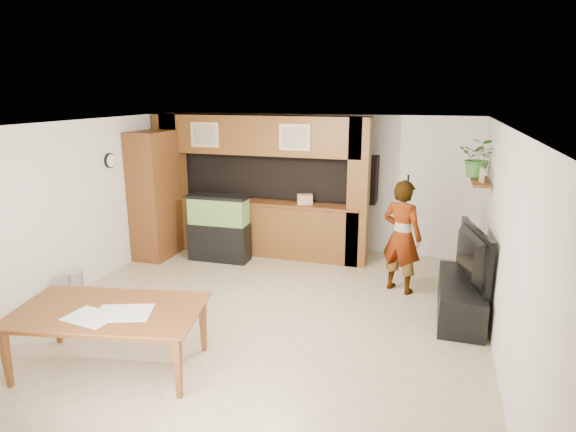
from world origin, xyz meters
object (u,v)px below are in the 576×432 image
(pantry_cabinet, at_px, (156,195))
(aquarium, at_px, (219,229))
(dining_table, at_px, (110,340))
(person, at_px, (402,237))
(television, at_px, (465,255))

(pantry_cabinet, relative_size, aquarium, 1.91)
(pantry_cabinet, distance_m, dining_table, 4.00)
(person, bearing_deg, pantry_cabinet, 20.12)
(pantry_cabinet, bearing_deg, aquarium, 4.71)
(aquarium, height_order, dining_table, aquarium)
(television, relative_size, dining_table, 0.64)
(person, xyz_separation_m, dining_table, (-2.88, -3.20, -0.52))
(person, distance_m, dining_table, 4.34)
(pantry_cabinet, distance_m, aquarium, 1.34)
(television, distance_m, dining_table, 4.56)
(pantry_cabinet, bearing_deg, person, -4.77)
(person, bearing_deg, dining_table, 72.93)
(pantry_cabinet, bearing_deg, television, -10.96)
(aquarium, relative_size, television, 0.94)
(television, xyz_separation_m, dining_table, (-3.75, -2.54, -0.54))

